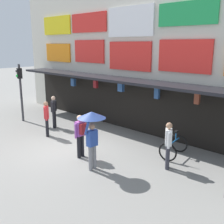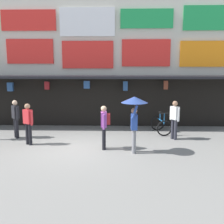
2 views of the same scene
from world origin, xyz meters
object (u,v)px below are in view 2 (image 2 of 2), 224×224
at_px(pedestrian_in_yellow, 175,118).
at_px(pedestrian_in_blue, 16,117).
at_px(bicycle_parked, 161,125).
at_px(pedestrian_in_white, 104,124).
at_px(pedestrian_with_umbrella, 134,109).
at_px(pedestrian_in_red, 28,122).

xyz_separation_m(pedestrian_in_yellow, pedestrian_in_blue, (-6.91, 0.03, 0.00)).
bearing_deg(bicycle_parked, pedestrian_in_white, -134.72).
bearing_deg(pedestrian_with_umbrella, pedestrian_in_yellow, 45.75).
bearing_deg(bicycle_parked, pedestrian_in_yellow, -68.87).
bearing_deg(bicycle_parked, pedestrian_in_red, -159.97).
bearing_deg(pedestrian_with_umbrella, pedestrian_in_red, 167.90).
bearing_deg(pedestrian_in_blue, pedestrian_in_yellow, -0.27).
xyz_separation_m(pedestrian_in_blue, pedestrian_in_white, (3.98, -1.51, 0.04)).
xyz_separation_m(pedestrian_in_yellow, pedestrian_in_white, (-2.93, -1.48, 0.04)).
xyz_separation_m(bicycle_parked, pedestrian_with_umbrella, (-1.42, -2.94, 1.25)).
bearing_deg(pedestrian_in_red, pedestrian_in_blue, 131.26).
bearing_deg(pedestrian_in_red, bicycle_parked, 20.03).
xyz_separation_m(pedestrian_with_umbrella, pedestrian_in_white, (-1.10, 0.40, -0.66)).
bearing_deg(pedestrian_in_red, pedestrian_in_yellow, 9.26).
relative_size(pedestrian_in_yellow, pedestrian_with_umbrella, 0.81).
xyz_separation_m(pedestrian_in_white, pedestrian_in_red, (-3.09, 0.50, -0.04)).
bearing_deg(pedestrian_in_yellow, pedestrian_in_blue, 179.73).
relative_size(bicycle_parked, pedestrian_in_red, 0.75).
bearing_deg(pedestrian_in_yellow, pedestrian_with_umbrella, -134.25).
height_order(pedestrian_in_yellow, pedestrian_in_blue, same).
xyz_separation_m(bicycle_parked, pedestrian_in_red, (-5.61, -2.05, 0.55)).
relative_size(bicycle_parked, pedestrian_in_white, 0.75).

